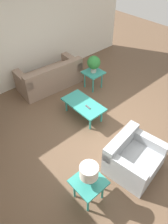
{
  "coord_description": "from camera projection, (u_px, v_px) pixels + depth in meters",
  "views": [
    {
      "loc": [
        -2.33,
        2.73,
        3.81
      ],
      "look_at": [
        0.36,
        0.29,
        0.55
      ],
      "focal_mm": 35.0,
      "sensor_mm": 36.0,
      "label": 1
    }
  ],
  "objects": [
    {
      "name": "potted_plant",
      "position": [
        94.0,
        63.0,
        5.98
      ],
      "size": [
        0.37,
        0.37,
        0.48
      ],
      "color": "#B2ADA3",
      "rests_on": "side_table_plant"
    },
    {
      "name": "side_table_lamp",
      "position": [
        89.0,
        184.0,
        3.68
      ],
      "size": [
        0.52,
        0.52,
        0.52
      ],
      "color": "teal",
      "rests_on": "ground_plane"
    },
    {
      "name": "remote_control",
      "position": [
        88.0,
        107.0,
        5.21
      ],
      "size": [
        0.16,
        0.05,
        0.02
      ],
      "color": "#4C4C51",
      "rests_on": "coffee_table"
    },
    {
      "name": "side_table_plant",
      "position": [
        93.0,
        74.0,
        6.23
      ],
      "size": [
        0.52,
        0.52,
        0.52
      ],
      "color": "teal",
      "rests_on": "ground_plane"
    },
    {
      "name": "coffee_table",
      "position": [
        83.0,
        105.0,
        5.35
      ],
      "size": [
        1.09,
        0.57,
        0.41
      ],
      "color": "teal",
      "rests_on": "ground_plane"
    },
    {
      "name": "wall_right",
      "position": [
        26.0,
        37.0,
        5.97
      ],
      "size": [
        0.12,
        7.2,
        2.7
      ],
      "color": "silver",
      "rests_on": "ground_plane"
    },
    {
      "name": "table_lamp",
      "position": [
        89.0,
        172.0,
        3.44
      ],
      "size": [
        0.31,
        0.31,
        0.41
      ],
      "color": "#333333",
      "rests_on": "side_table_lamp"
    },
    {
      "name": "armchair",
      "position": [
        133.0,
        158.0,
        4.26
      ],
      "size": [
        1.01,
        1.09,
        0.72
      ],
      "rotation": [
        0.0,
        0.0,
        -1.43
      ],
      "color": "#A8ADB2",
      "rests_on": "ground_plane"
    },
    {
      "name": "ground_plane",
      "position": [
        103.0,
        131.0,
        5.19
      ],
      "size": [
        14.0,
        14.0,
        0.0
      ],
      "primitive_type": "plane",
      "color": "brown"
    },
    {
      "name": "sofa",
      "position": [
        50.0,
        78.0,
        6.36
      ],
      "size": [
        0.98,
        1.88,
        0.78
      ],
      "rotation": [
        0.0,
        0.0,
        1.5
      ],
      "color": "gray",
      "rests_on": "ground_plane"
    }
  ]
}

